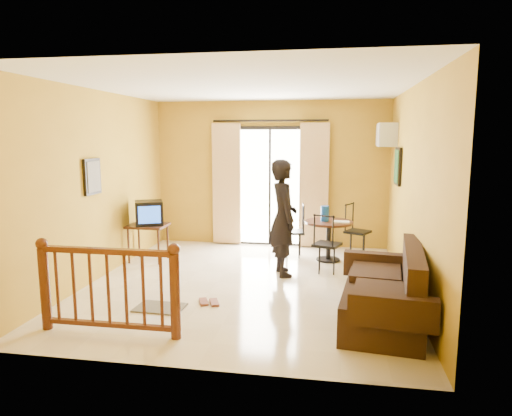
% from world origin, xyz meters
% --- Properties ---
extents(ground, '(5.00, 5.00, 0.00)m').
position_xyz_m(ground, '(0.00, 0.00, 0.00)').
color(ground, beige).
rests_on(ground, ground).
extents(room_shell, '(5.00, 5.00, 5.00)m').
position_xyz_m(room_shell, '(0.00, 0.00, 1.70)').
color(room_shell, white).
rests_on(room_shell, ground).
extents(balcony_door, '(2.25, 0.14, 2.46)m').
position_xyz_m(balcony_door, '(0.00, 2.43, 1.19)').
color(balcony_door, black).
rests_on(balcony_door, ground).
extents(tv_table, '(0.64, 0.53, 0.64)m').
position_xyz_m(tv_table, '(-1.90, 0.96, 0.56)').
color(tv_table, black).
rests_on(tv_table, ground).
extents(television, '(0.58, 0.56, 0.41)m').
position_xyz_m(television, '(-1.87, 0.96, 0.84)').
color(television, black).
rests_on(television, tv_table).
extents(picture_left, '(0.05, 0.42, 0.52)m').
position_xyz_m(picture_left, '(-2.22, -0.20, 1.55)').
color(picture_left, black).
rests_on(picture_left, room_shell).
extents(dining_table, '(0.83, 0.83, 0.69)m').
position_xyz_m(dining_table, '(1.15, 1.50, 0.54)').
color(dining_table, black).
rests_on(dining_table, ground).
extents(water_jug, '(0.14, 0.14, 0.26)m').
position_xyz_m(water_jug, '(1.08, 1.48, 0.82)').
color(water_jug, '#1246AD').
rests_on(water_jug, dining_table).
extents(serving_tray, '(0.28, 0.18, 0.02)m').
position_xyz_m(serving_tray, '(1.35, 1.40, 0.70)').
color(serving_tray, beige).
rests_on(serving_tray, dining_table).
extents(dining_chairs, '(1.62, 1.60, 0.95)m').
position_xyz_m(dining_chairs, '(1.11, 1.42, 0.00)').
color(dining_chairs, black).
rests_on(dining_chairs, ground).
extents(air_conditioner, '(0.31, 0.60, 0.40)m').
position_xyz_m(air_conditioner, '(2.09, 1.95, 2.15)').
color(air_conditioner, silver).
rests_on(air_conditioner, room_shell).
extents(botanical_print, '(0.05, 0.50, 0.60)m').
position_xyz_m(botanical_print, '(2.22, 1.30, 1.65)').
color(botanical_print, black).
rests_on(botanical_print, room_shell).
extents(coffee_table, '(0.44, 0.79, 0.36)m').
position_xyz_m(coffee_table, '(1.85, -0.03, 0.24)').
color(coffee_table, black).
rests_on(coffee_table, ground).
extents(bowl, '(0.25, 0.25, 0.06)m').
position_xyz_m(bowl, '(1.85, 0.16, 0.39)').
color(bowl, '#5B2B1F').
rests_on(bowl, coffee_table).
extents(sofa, '(1.05, 1.93, 0.88)m').
position_xyz_m(sofa, '(1.86, -1.08, 0.33)').
color(sofa, black).
rests_on(sofa, ground).
extents(standing_person, '(0.63, 0.76, 1.78)m').
position_xyz_m(standing_person, '(0.47, 0.57, 0.89)').
color(standing_person, black).
rests_on(standing_person, ground).
extents(stair_balustrade, '(1.63, 0.13, 1.04)m').
position_xyz_m(stair_balustrade, '(-1.15, -1.90, 0.56)').
color(stair_balustrade, '#471E0F').
rests_on(stair_balustrade, ground).
extents(doormat, '(0.62, 0.43, 0.02)m').
position_xyz_m(doormat, '(-0.89, -1.12, 0.01)').
color(doormat, '#595547').
rests_on(doormat, ground).
extents(sandals, '(0.33, 0.27, 0.03)m').
position_xyz_m(sandals, '(-0.33, -0.85, 0.01)').
color(sandals, '#5B2B1F').
rests_on(sandals, ground).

